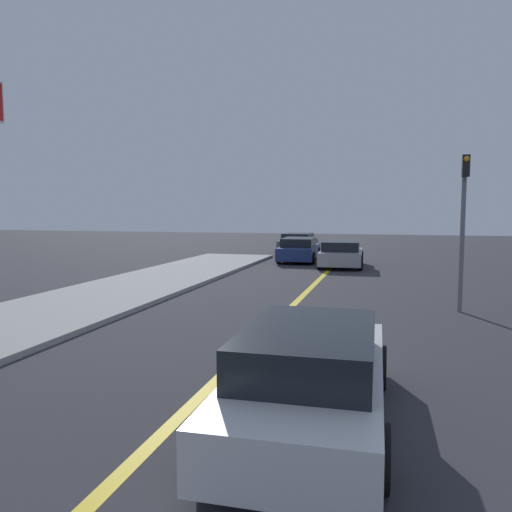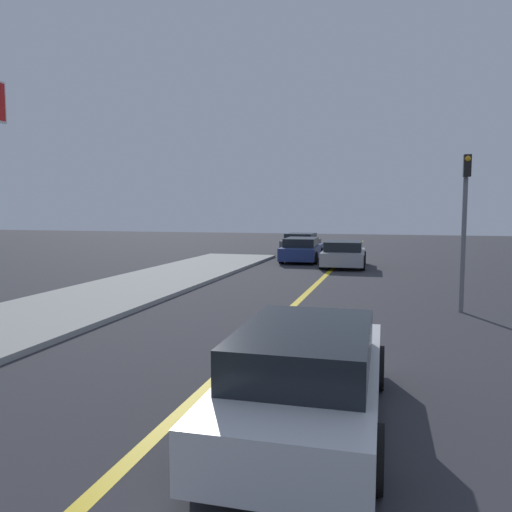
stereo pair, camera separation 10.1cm
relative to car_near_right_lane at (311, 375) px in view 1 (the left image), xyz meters
name	(u,v)px [view 1 (the left image)]	position (x,y,z in m)	size (l,w,h in m)	color
road_center_line	(300,299)	(-1.66, 8.68, -0.61)	(0.20, 60.00, 0.01)	gold
sidewalk_left	(80,303)	(-7.42, 6.06, -0.55)	(3.93, 30.76, 0.13)	#9E9E99
car_near_right_lane	(311,375)	(0.00, 0.00, 0.00)	(1.91, 4.55, 1.27)	silver
car_ahead_center	(341,254)	(-1.27, 17.60, -0.02)	(2.14, 4.01, 1.22)	#9E9EA3
car_far_distant	(299,250)	(-3.65, 19.81, -0.01)	(2.07, 4.70, 1.23)	navy
car_parked_left_lot	(298,244)	(-4.50, 24.29, 0.00)	(2.04, 3.85, 1.26)	#4C5156
traffic_light	(463,217)	(2.73, 7.81, 1.87)	(0.18, 0.40, 4.05)	slate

